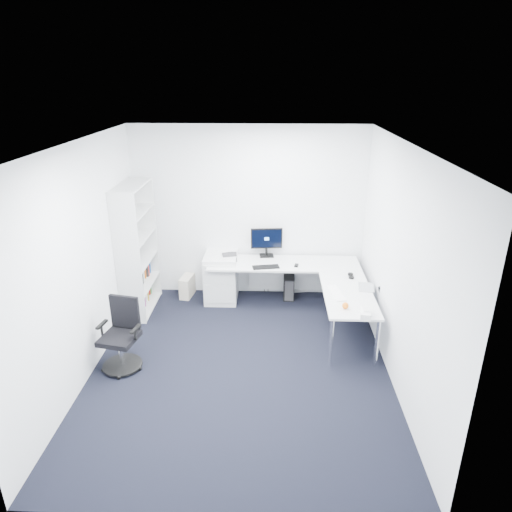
{
  "coord_description": "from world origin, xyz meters",
  "views": [
    {
      "loc": [
        0.37,
        -4.75,
        3.37
      ],
      "look_at": [
        0.15,
        1.05,
        1.05
      ],
      "focal_mm": 32.0,
      "sensor_mm": 36.0,
      "label": 1
    }
  ],
  "objects_px": {
    "bookshelf": "(137,249)",
    "monitor": "(267,242)",
    "l_desk": "(284,292)",
    "laptop": "(367,281)",
    "task_chair": "(119,336)"
  },
  "relations": [
    {
      "from": "task_chair",
      "to": "laptop",
      "type": "distance_m",
      "value": 3.27
    },
    {
      "from": "bookshelf",
      "to": "monitor",
      "type": "distance_m",
      "value": 1.98
    },
    {
      "from": "laptop",
      "to": "l_desk",
      "type": "bearing_deg",
      "value": 162.19
    },
    {
      "from": "task_chair",
      "to": "laptop",
      "type": "relative_size",
      "value": 2.97
    },
    {
      "from": "bookshelf",
      "to": "monitor",
      "type": "bearing_deg",
      "value": 15.65
    },
    {
      "from": "task_chair",
      "to": "monitor",
      "type": "relative_size",
      "value": 1.8
    },
    {
      "from": "l_desk",
      "to": "task_chair",
      "type": "relative_size",
      "value": 2.6
    },
    {
      "from": "monitor",
      "to": "laptop",
      "type": "bearing_deg",
      "value": -44.71
    },
    {
      "from": "l_desk",
      "to": "monitor",
      "type": "height_order",
      "value": "monitor"
    },
    {
      "from": "l_desk",
      "to": "laptop",
      "type": "distance_m",
      "value": 1.3
    },
    {
      "from": "l_desk",
      "to": "bookshelf",
      "type": "distance_m",
      "value": 2.27
    },
    {
      "from": "monitor",
      "to": "bookshelf",
      "type": "bearing_deg",
      "value": -170.1
    },
    {
      "from": "l_desk",
      "to": "bookshelf",
      "type": "bearing_deg",
      "value": 178.68
    },
    {
      "from": "l_desk",
      "to": "task_chair",
      "type": "bearing_deg",
      "value": -143.21
    },
    {
      "from": "monitor",
      "to": "l_desk",
      "type": "bearing_deg",
      "value": -71.1
    }
  ]
}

